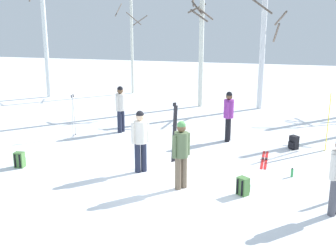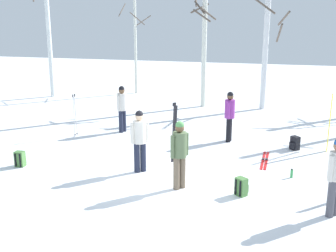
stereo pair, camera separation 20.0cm
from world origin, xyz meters
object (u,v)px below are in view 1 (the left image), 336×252
(person_1, at_px, (229,113))
(ski_pair_planted_1, at_px, (174,133))
(ski_poles_0, at_px, (73,114))
(birch_tree_1, at_px, (132,34))
(person_2, at_px, (121,106))
(ski_pair_lying_1, at_px, (265,160))
(water_bottle_0, at_px, (292,173))
(birch_tree_3, at_px, (263,47))
(backpack_0, at_px, (20,160))
(birch_tree_0, at_px, (43,17))
(person_4, at_px, (181,150))
(birch_tree_2, at_px, (201,28))
(backpack_1, at_px, (243,186))
(ski_pair_planted_0, at_px, (328,122))
(person_3, at_px, (140,137))
(backpack_2, at_px, (294,143))

(person_1, xyz_separation_m, ski_pair_planted_1, (-1.25, -2.54, -0.10))
(ski_poles_0, distance_m, birch_tree_1, 9.32)
(person_2, bearing_deg, birch_tree_1, 106.78)
(ski_pair_planted_1, bearing_deg, ski_pair_lying_1, 17.92)
(person_1, distance_m, water_bottle_0, 3.67)
(ski_pair_lying_1, height_order, birch_tree_3, birch_tree_3)
(backpack_0, bearing_deg, ski_pair_planted_1, 21.21)
(birch_tree_3, bearing_deg, backpack_0, -121.98)
(person_1, distance_m, birch_tree_0, 12.26)
(person_4, bearing_deg, person_2, 126.41)
(ski_poles_0, relative_size, water_bottle_0, 6.22)
(person_1, xyz_separation_m, person_4, (-0.60, -4.42, 0.00))
(birch_tree_0, xyz_separation_m, birch_tree_2, (8.30, -0.34, -0.53))
(ski_pair_planted_1, bearing_deg, ski_poles_0, 158.05)
(backpack_1, xyz_separation_m, birch_tree_3, (-0.12, 10.12, 2.62))
(person_4, height_order, ski_poles_0, person_4)
(birch_tree_2, bearing_deg, water_bottle_0, -64.04)
(ski_pair_planted_0, relative_size, ski_poles_0, 1.21)
(water_bottle_0, height_order, birch_tree_2, birch_tree_2)
(person_3, xyz_separation_m, backpack_2, (4.09, 3.21, -0.77))
(person_4, bearing_deg, ski_poles_0, 143.31)
(birch_tree_2, bearing_deg, ski_poles_0, -117.53)
(backpack_0, bearing_deg, person_2, 71.80)
(ski_poles_0, bearing_deg, ski_pair_lying_1, -7.02)
(person_3, bearing_deg, ski_poles_0, 141.67)
(birch_tree_3, bearing_deg, backpack_2, -77.27)
(person_4, distance_m, ski_poles_0, 5.90)
(person_2, bearing_deg, ski_poles_0, -143.78)
(person_1, height_order, birch_tree_3, birch_tree_3)
(person_4, distance_m, ski_pair_planted_1, 1.99)
(backpack_2, bearing_deg, backpack_1, -107.15)
(ski_pair_planted_0, distance_m, birch_tree_1, 12.80)
(ski_pair_planted_0, bearing_deg, person_1, 176.26)
(backpack_2, bearing_deg, birch_tree_1, 135.28)
(water_bottle_0, bearing_deg, ski_poles_0, 164.75)
(birch_tree_0, distance_m, birch_tree_2, 8.32)
(backpack_0, relative_size, birch_tree_3, 0.08)
(ski_pair_planted_0, relative_size, ski_pair_planted_1, 1.04)
(backpack_2, bearing_deg, water_bottle_0, -92.12)
(person_3, height_order, ski_pair_planted_0, ski_pair_planted_0)
(person_3, height_order, birch_tree_2, birch_tree_2)
(person_3, height_order, birch_tree_3, birch_tree_3)
(person_1, bearing_deg, ski_poles_0, -170.53)
(ski_pair_planted_0, xyz_separation_m, backpack_1, (-2.24, -4.21, -0.70))
(person_4, relative_size, birch_tree_2, 0.24)
(person_4, bearing_deg, birch_tree_3, 82.15)
(person_2, xyz_separation_m, backpack_0, (-1.40, -4.25, -0.77))
(person_3, height_order, birch_tree_0, birch_tree_0)
(person_2, xyz_separation_m, person_4, (3.35, -4.54, 0.00))
(birch_tree_1, bearing_deg, water_bottle_0, -52.49)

